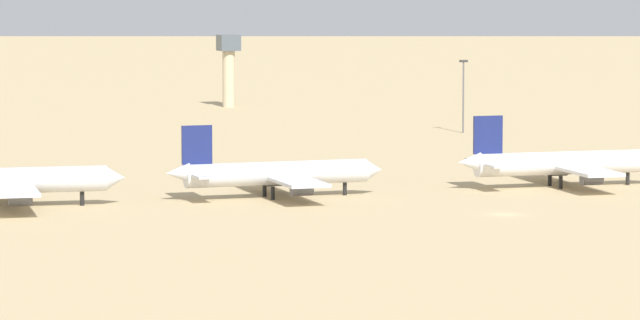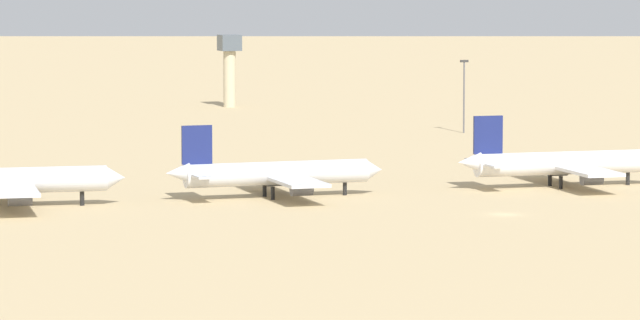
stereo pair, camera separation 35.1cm
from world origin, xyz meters
name	(u,v)px [view 2 (the right image)]	position (x,y,z in m)	size (l,w,h in m)	color
ground	(505,215)	(0.00, 0.00, 0.00)	(4000.00, 4000.00, 0.00)	tan
parked_jet_yellow_2	(0,181)	(-68.01, 32.28, 4.05)	(37.40, 31.64, 12.35)	silver
parked_jet_navy_3	(275,174)	(-25.32, 30.63, 3.83)	(35.32, 29.58, 11.69)	silver
parked_jet_navy_4	(562,163)	(23.54, 29.27, 3.93)	(36.34, 30.57, 12.01)	white
control_tower	(230,63)	(24.30, 221.80, 11.16)	(5.20, 5.20, 18.50)	#C6B793
light_pole_west	(464,91)	(49.90, 130.24, 9.13)	(1.80, 0.50, 15.83)	#59595E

